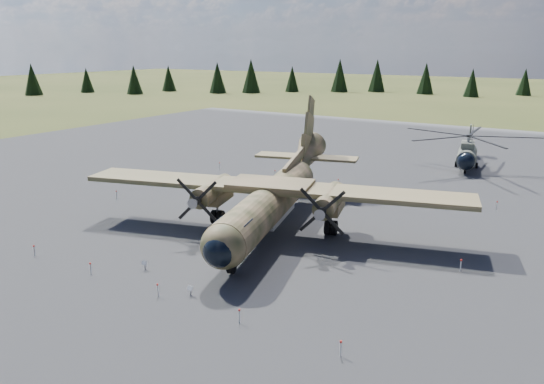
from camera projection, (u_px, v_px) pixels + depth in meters
The scene contains 8 objects.
ground at pixel (255, 228), 43.89m from camera, with size 500.00×500.00×0.00m, color brown.
apron at pixel (312, 200), 52.07m from camera, with size 120.00×120.00×0.04m, color slate.
transport_plane at pixel (275, 192), 43.51m from camera, with size 31.17×27.85×10.38m.
helicopter_near at pixel (468, 145), 64.44m from camera, with size 19.84×21.34×4.32m.
info_placard_left at pixel (145, 264), 35.56m from camera, with size 0.44×0.22×0.66m.
info_placard_right at pixel (190, 289), 31.88m from camera, with size 0.42×0.20×0.64m.
barrier_fence at pixel (250, 222), 43.93m from camera, with size 33.12×29.62×0.85m.
treeline at pixel (344, 181), 39.52m from camera, with size 298.42×300.19×10.94m.
Camera 1 is at (23.23, -34.48, 14.47)m, focal length 35.00 mm.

